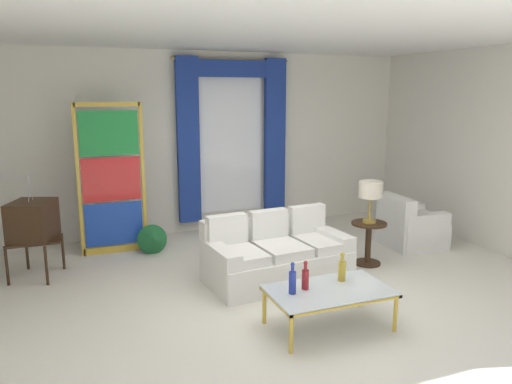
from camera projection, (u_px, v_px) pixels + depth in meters
The scene contains 16 objects.
ground_plane at pixel (281, 293), 5.79m from camera, with size 16.00×16.00×0.00m, color silver.
wall_rear at pixel (207, 143), 8.28m from camera, with size 8.00×0.12×3.00m, color white.
wall_right at pixel (487, 149), 7.35m from camera, with size 0.12×7.00×3.00m, color white.
ceiling_slab at pixel (256, 35), 5.92m from camera, with size 8.00×7.60×0.04m, color white.
curtained_window at pixel (233, 128), 8.23m from camera, with size 2.00×0.17×2.70m.
couch_white_long at pixel (275, 255), 6.20m from camera, with size 1.83×1.07×0.86m.
coffee_table at pixel (329, 292), 4.88m from camera, with size 1.22×0.72×0.41m.
bottle_blue_decanter at pixel (342, 269), 5.07m from camera, with size 0.08×0.08×0.31m.
bottle_crystal_tall at pixel (305, 278), 4.85m from camera, with size 0.07×0.07×0.30m.
bottle_amber_squat at pixel (292, 281), 4.74m from camera, with size 0.07×0.07×0.32m.
vintage_tv at pixel (33, 222), 6.16m from camera, with size 0.68×0.73×1.35m.
armchair_white at pixel (409, 228), 7.53m from camera, with size 0.88×0.88×0.80m.
stained_glass_divider at pixel (112, 182), 7.07m from camera, with size 0.95×0.05×2.20m.
peacock_figurine at pixel (153, 240), 7.12m from camera, with size 0.44×0.60×0.50m.
round_side_table at pixel (368, 239), 6.71m from camera, with size 0.48×0.48×0.59m.
table_lamp_brass at pixel (371, 191), 6.57m from camera, with size 0.32×0.32×0.57m.
Camera 1 is at (-2.26, -4.95, 2.33)m, focal length 34.32 mm.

